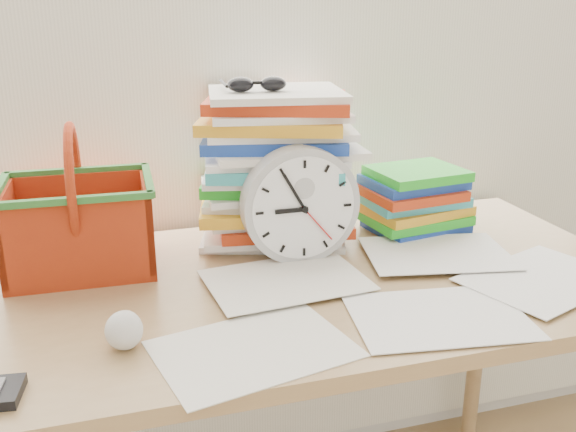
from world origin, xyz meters
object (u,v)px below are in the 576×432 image
object	(u,v)px
clock	(300,205)
basket	(77,200)
paper_stack	(278,166)
desk	(294,312)
book_stack	(415,201)

from	to	relation	value
clock	basket	world-z (taller)	basket
paper_stack	clock	distance (m)	0.15
desk	clock	xyz separation A→B (m)	(0.04, 0.09, 0.20)
clock	basket	xyz separation A→B (m)	(-0.44, 0.09, 0.02)
basket	paper_stack	bearing A→B (deg)	9.11
desk	basket	size ratio (longest dim) A/B	4.78
clock	book_stack	xyz separation A→B (m)	(0.31, 0.09, -0.05)
desk	paper_stack	size ratio (longest dim) A/B	4.13
desk	paper_stack	distance (m)	0.34
paper_stack	clock	size ratio (longest dim) A/B	1.38
book_stack	basket	size ratio (longest dim) A/B	0.88
desk	paper_stack	world-z (taller)	paper_stack
book_stack	basket	world-z (taller)	basket
desk	paper_stack	bearing A→B (deg)	81.90
paper_stack	book_stack	world-z (taller)	paper_stack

